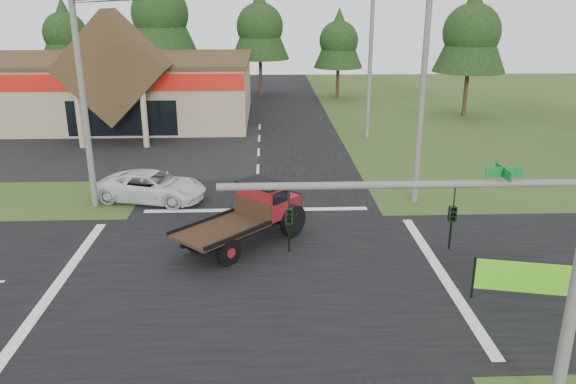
{
  "coord_description": "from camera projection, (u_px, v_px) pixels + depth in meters",
  "views": [
    {
      "loc": [
        0.54,
        -18.53,
        9.64
      ],
      "look_at": [
        1.4,
        3.26,
        2.2
      ],
      "focal_mm": 35.0,
      "sensor_mm": 36.0,
      "label": 1
    }
  ],
  "objects": [
    {
      "name": "ground",
      "position": [
        253.0,
        278.0,
        20.61
      ],
      "size": [
        120.0,
        120.0,
        0.0
      ],
      "primitive_type": "plane",
      "color": "#384B1B",
      "rests_on": "ground"
    },
    {
      "name": "road_ns",
      "position": [
        253.0,
        277.0,
        20.61
      ],
      "size": [
        12.0,
        120.0,
        0.02
      ],
      "primitive_type": "cube",
      "color": "black",
      "rests_on": "ground"
    },
    {
      "name": "road_ew",
      "position": [
        253.0,
        277.0,
        20.61
      ],
      "size": [
        120.0,
        12.0,
        0.02
      ],
      "primitive_type": "cube",
      "color": "black",
      "rests_on": "ground"
    },
    {
      "name": "parking_apron",
      "position": [
        52.0,
        151.0,
        38.06
      ],
      "size": [
        28.0,
        14.0,
        0.02
      ],
      "primitive_type": "cube",
      "color": "black",
      "rests_on": "ground"
    },
    {
      "name": "cvs_building",
      "position": [
        73.0,
        87.0,
        47.1
      ],
      "size": [
        30.4,
        18.2,
        9.19
      ],
      "color": "tan",
      "rests_on": "ground"
    },
    {
      "name": "traffic_signal_mast",
      "position": [
        508.0,
        252.0,
        12.31
      ],
      "size": [
        8.12,
        0.24,
        7.0
      ],
      "color": "#595651",
      "rests_on": "ground"
    },
    {
      "name": "utility_pole_nw",
      "position": [
        83.0,
        97.0,
        26.14
      ],
      "size": [
        2.0,
        0.3,
        10.5
      ],
      "color": "#595651",
      "rests_on": "ground"
    },
    {
      "name": "utility_pole_ne",
      "position": [
        423.0,
        84.0,
        26.58
      ],
      "size": [
        2.0,
        0.3,
        11.5
      ],
      "color": "#595651",
      "rests_on": "ground"
    },
    {
      "name": "utility_pole_n",
      "position": [
        370.0,
        59.0,
        39.87
      ],
      "size": [
        2.0,
        0.3,
        11.2
      ],
      "color": "#595651",
      "rests_on": "ground"
    },
    {
      "name": "tree_row_b",
      "position": [
        65.0,
        31.0,
        57.43
      ],
      "size": [
        5.6,
        5.6,
        10.1
      ],
      "color": "#332316",
      "rests_on": "ground"
    },
    {
      "name": "tree_row_c",
      "position": [
        160.0,
        11.0,
        56.2
      ],
      "size": [
        7.28,
        7.28,
        13.13
      ],
      "color": "#332316",
      "rests_on": "ground"
    },
    {
      "name": "tree_row_d",
      "position": [
        260.0,
        24.0,
        57.96
      ],
      "size": [
        6.16,
        6.16,
        11.11
      ],
      "color": "#332316",
      "rests_on": "ground"
    },
    {
      "name": "tree_row_e",
      "position": [
        339.0,
        39.0,
        56.79
      ],
      "size": [
        5.04,
        5.04,
        9.09
      ],
      "color": "#332316",
      "rests_on": "ground"
    },
    {
      "name": "tree_side_ne",
      "position": [
        472.0,
        29.0,
        47.27
      ],
      "size": [
        6.16,
        6.16,
        11.11
      ],
      "color": "#332316",
      "rests_on": "ground"
    },
    {
      "name": "antique_flatbed_truck",
      "position": [
        243.0,
        217.0,
        23.04
      ],
      "size": [
        5.75,
        5.86,
        2.48
      ],
      "primitive_type": null,
      "rotation": [
        0.0,
        0.0,
        -0.77
      ],
      "color": "#5E0D17",
      "rests_on": "ground"
    },
    {
      "name": "roadside_banner",
      "position": [
        542.0,
        283.0,
        18.6
      ],
      "size": [
        4.4,
        1.12,
        1.53
      ],
      "primitive_type": null,
      "rotation": [
        0.0,
        0.0,
        -0.22
      ],
      "color": "#52C019",
      "rests_on": "ground"
    },
    {
      "name": "white_pickup",
      "position": [
        152.0,
        186.0,
        28.36
      ],
      "size": [
        5.88,
        3.8,
        1.51
      ],
      "primitive_type": "imported",
      "rotation": [
        0.0,
        0.0,
        1.31
      ],
      "color": "silver",
      "rests_on": "ground"
    }
  ]
}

